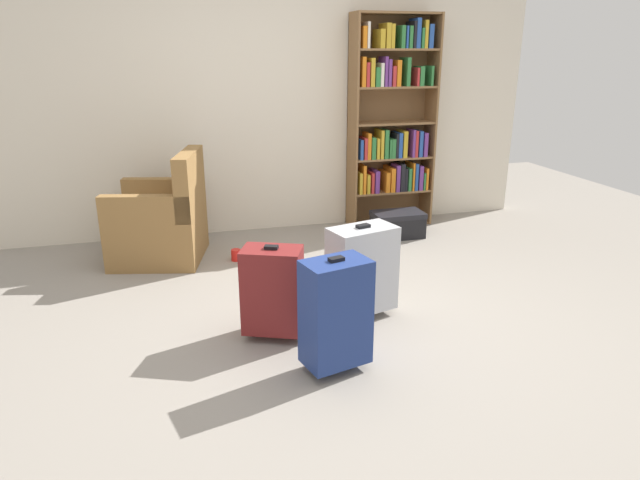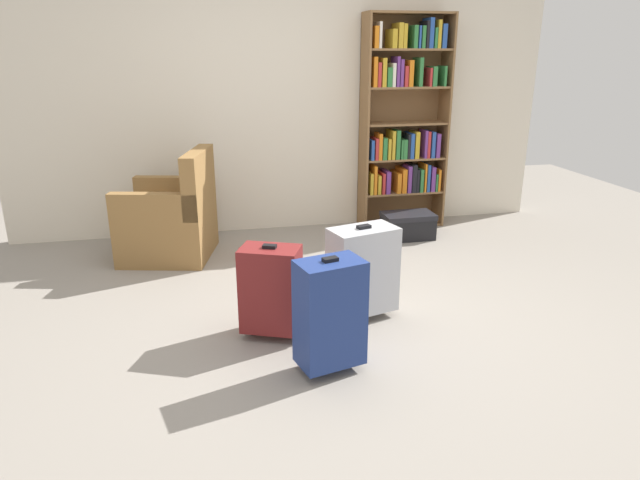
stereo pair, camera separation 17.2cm
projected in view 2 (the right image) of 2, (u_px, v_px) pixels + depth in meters
ground_plane at (342, 324)px, 3.60m from camera, size 8.92×8.92×0.00m
back_wall at (284, 92)px, 5.21m from camera, size 5.10×0.10×2.60m
bookshelf at (403, 121)px, 5.34m from camera, size 0.81×0.29×1.99m
armchair at (172, 220)px, 4.70m from camera, size 0.85×0.85×0.90m
mug at (244, 253)px, 4.71m from camera, size 0.12×0.08×0.10m
storage_box at (408, 225)px, 5.21m from camera, size 0.47×0.29×0.24m
suitcase_dark_red at (271, 289)px, 3.36m from camera, size 0.41×0.34×0.59m
suitcase_navy_blue at (330, 313)px, 2.98m from camera, size 0.39×0.30×0.66m
suitcase_silver at (363, 270)px, 3.61m from camera, size 0.47×0.34×0.63m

